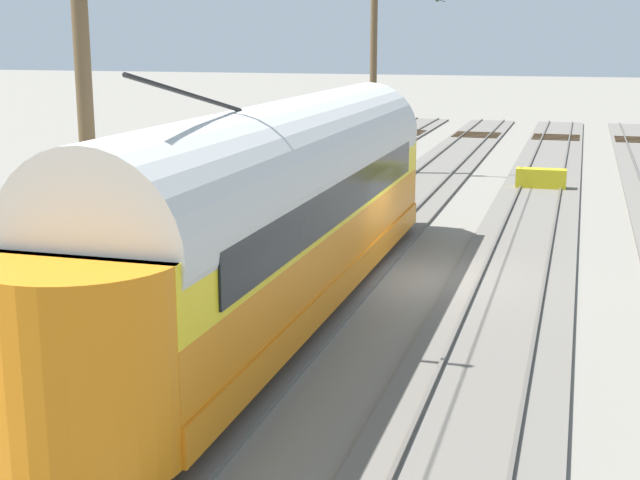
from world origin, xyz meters
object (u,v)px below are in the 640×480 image
at_px(catenary_pole_foreground, 375,79).
at_px(catenary_pole_mid_near, 90,136).
at_px(vintage_streetcar, 284,204).
at_px(spare_tie_stack, 81,222).
at_px(track_end_bumper, 541,180).

relative_size(catenary_pole_foreground, catenary_pole_mid_near, 1.00).
distance_m(vintage_streetcar, catenary_pole_mid_near, 4.30).
relative_size(catenary_pole_foreground, spare_tie_stack, 3.11).
bearing_deg(spare_tie_stack, vintage_streetcar, 145.26).
bearing_deg(catenary_pole_foreground, track_end_bumper, 163.92).
xyz_separation_m(vintage_streetcar, spare_tie_stack, (8.16, -5.66, -1.99)).
bearing_deg(spare_tie_stack, catenary_pole_foreground, -113.99).
relative_size(spare_tie_stack, track_end_bumper, 1.33).
relative_size(vintage_streetcar, spare_tie_stack, 7.42).
height_order(catenary_pole_foreground, spare_tie_stack, catenary_pole_foreground).
bearing_deg(vintage_streetcar, catenary_pole_mid_near, 52.68).
xyz_separation_m(vintage_streetcar, catenary_pole_mid_near, (2.41, 3.17, 1.62)).
relative_size(vintage_streetcar, catenary_pole_mid_near, 2.39).
bearing_deg(catenary_pole_foreground, catenary_pole_mid_near, 90.00).
bearing_deg(catenary_pole_mid_near, vintage_streetcar, -127.32).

